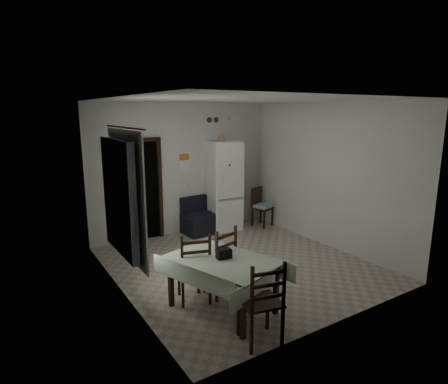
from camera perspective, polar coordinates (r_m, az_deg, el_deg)
The scene contains 25 objects.
ground at distance 6.89m, azimuth 2.25°, elevation -10.96°, with size 4.50×4.50×0.00m, color #A79E88.
ceiling at distance 6.34m, azimuth 2.48°, elevation 13.90°, with size 4.20×4.50×0.02m, color white, non-canonical shape.
wall_back at distance 8.39m, azimuth -6.39°, elevation 3.48°, with size 4.20×0.02×2.90m, color silver, non-canonical shape.
wall_front at distance 4.83m, azimuth 17.67°, elevation -3.52°, with size 4.20×0.02×2.90m, color silver, non-canonical shape.
wall_left at distance 5.58m, azimuth -15.74°, elevation -1.34°, with size 0.02×4.50×2.90m, color silver, non-canonical shape.
wall_right at distance 7.83m, azimuth 15.15°, elevation 2.51°, with size 0.02×4.50×2.90m, color silver, non-canonical shape.
doorway at distance 8.25m, azimuth -13.52°, elevation 0.32°, with size 1.06×0.52×2.22m.
window_recess at distance 5.35m, azimuth -15.69°, elevation -0.79°, with size 0.10×1.20×1.60m, color silver.
curtain at distance 5.38m, azimuth -14.57°, elevation -0.66°, with size 0.02×1.45×1.85m, color silver.
curtain_rod at distance 5.26m, azimuth -15.03°, elevation 9.49°, with size 0.02×0.02×1.60m, color black.
calendar at distance 8.37m, azimuth -6.07°, elevation 4.65°, with size 0.28×0.02×0.40m, color white.
calendar_image at distance 8.36m, azimuth -6.07°, elevation 5.32°, with size 0.24×0.01×0.14m, color orange.
light_switch at distance 8.50m, azimuth -5.39°, elevation 1.22°, with size 0.08×0.02×0.12m, color beige.
vent_left at distance 8.61m, azimuth -2.24°, elevation 10.92°, with size 0.12×0.12×0.03m, color #513C20.
vent_right at distance 8.70m, azimuth -1.20°, elevation 10.94°, with size 0.12×0.12×0.03m, color #513C20.
emergency_light at distance 8.93m, azimuth 1.52°, elevation 11.16°, with size 0.25×0.07×0.09m, color white.
fridge at distance 8.60m, azimuth -0.15°, elevation 0.93°, with size 0.67×0.67×2.06m, color white, non-canonical shape.
tan_cone at distance 8.45m, azimuth -0.40°, elevation 8.40°, with size 0.22×0.22×0.18m, color tan.
navy_seat at distance 8.43m, azimuth -3.81°, elevation -3.67°, with size 0.68×0.65×0.82m, color black, non-canonical shape.
corner_chair at distance 9.00m, azimuth 5.90°, elevation -2.32°, with size 0.40×0.40×0.93m, color black, non-canonical shape.
dining_table at distance 5.30m, azimuth -0.24°, elevation -13.91°, with size 0.96×1.45×0.76m, color #B7CAAD, non-canonical shape.
black_bag at distance 5.14m, azimuth -0.03°, elevation -9.39°, with size 0.20×0.12×0.13m, color black.
dining_chair_far_left at distance 5.52m, azimuth -4.63°, elevation -11.14°, with size 0.45×0.45×1.06m, color black, non-canonical shape.
dining_chair_far_right at distance 5.69m, azimuth -1.11°, elevation -10.31°, with size 0.46×0.46×1.07m, color black, non-canonical shape.
dining_chair_near_head at distance 4.60m, azimuth 5.56°, elevation -16.11°, with size 0.46×0.46×1.07m, color black, non-canonical shape.
Camera 1 is at (-3.60, -5.22, 2.71)m, focal length 30.00 mm.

